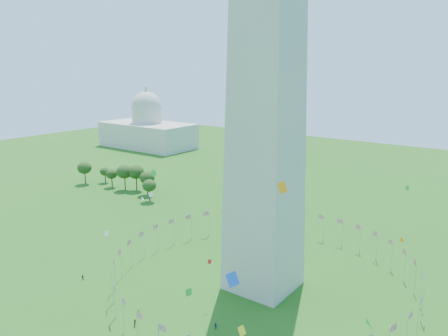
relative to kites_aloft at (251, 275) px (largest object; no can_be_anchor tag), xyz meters
The scene contains 4 objects.
flag_ring 34.54m from the kites_aloft, 116.88° to the left, with size 80.24×80.24×9.00m.
capitol_building 250.43m from the kites_aloft, 140.86° to the left, with size 70.00×35.00×46.00m, color beige, non-canonical shape.
kites_aloft is the anchor object (origin of this frame).
tree_line_west 137.52m from the kites_aloft, 149.69° to the left, with size 55.15×15.87×12.29m.
Camera 1 is at (56.72, -44.60, 58.97)m, focal length 35.00 mm.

